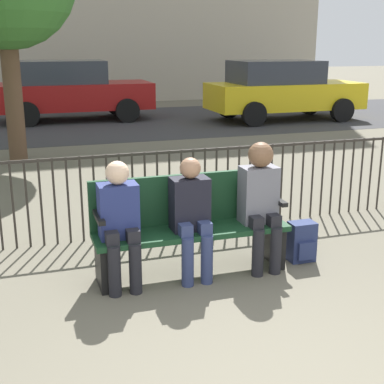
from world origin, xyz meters
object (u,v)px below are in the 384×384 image
object	(u,v)px
parked_car_0	(70,90)
parked_car_2	(282,89)
seated_person_0	(120,218)
backpack	(302,242)
seated_person_2	(260,198)
park_bench	(189,221)
seated_person_1	(191,212)

from	to	relation	value
parked_car_0	parked_car_2	size ratio (longest dim) A/B	1.00
seated_person_0	backpack	bearing A→B (deg)	0.68
seated_person_2	parked_car_0	world-z (taller)	parked_car_0
seated_person_0	backpack	xyz separation A→B (m)	(1.81, 0.02, -0.44)
park_bench	seated_person_2	size ratio (longest dim) A/B	1.48
seated_person_1	park_bench	bearing A→B (deg)	80.35
seated_person_1	seated_person_0	bearing A→B (deg)	179.92
seated_person_1	parked_car_2	distance (m)	10.62
seated_person_1	backpack	world-z (taller)	seated_person_1
park_bench	parked_car_0	xyz separation A→B (m)	(-0.01, 10.67, 0.35)
backpack	parked_car_2	xyz separation A→B (m)	(4.40, 9.03, 0.65)
backpack	parked_car_0	size ratio (longest dim) A/B	0.10
seated_person_1	parked_car_0	bearing A→B (deg)	89.93
seated_person_0	parked_car_0	bearing A→B (deg)	86.49
parked_car_2	parked_car_0	bearing A→B (deg)	162.48
park_bench	seated_person_0	distance (m)	0.70
backpack	parked_car_2	world-z (taller)	parked_car_2
seated_person_2	seated_person_1	bearing A→B (deg)	-179.47
park_bench	parked_car_0	bearing A→B (deg)	90.06
park_bench	backpack	distance (m)	1.18
seated_person_2	seated_person_0	bearing A→B (deg)	-179.77
seated_person_0	seated_person_1	distance (m)	0.65
seated_person_1	seated_person_2	size ratio (longest dim) A/B	0.92
seated_person_0	parked_car_0	size ratio (longest dim) A/B	0.27
parked_car_0	backpack	bearing A→B (deg)	-83.95
park_bench	seated_person_1	world-z (taller)	seated_person_1
seated_person_2	parked_car_0	bearing A→B (deg)	93.54
park_bench	parked_car_2	bearing A→B (deg)	58.21
park_bench	parked_car_0	size ratio (longest dim) A/B	0.43
seated_person_1	backpack	distance (m)	1.23
parked_car_0	seated_person_2	bearing A→B (deg)	-86.46
parked_car_0	parked_car_2	bearing A→B (deg)	-17.52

